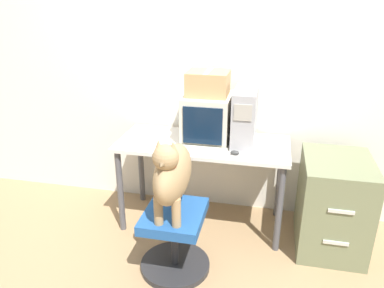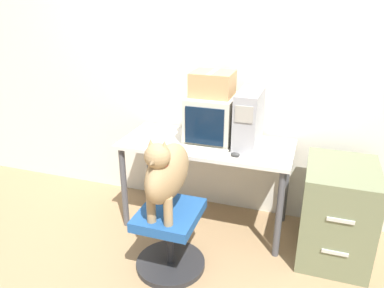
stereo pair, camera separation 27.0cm
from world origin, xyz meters
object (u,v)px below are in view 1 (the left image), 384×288
keyboard (195,151)px  pc_tower (245,117)px  filing_cabinet (333,204)px  cardboard_box (208,83)px  office_chair (175,238)px  dog (172,173)px  crt_monitor (207,118)px

keyboard → pc_tower: bearing=39.1°
filing_cabinet → cardboard_box: size_ratio=2.31×
office_chair → cardboard_box: (0.10, 0.69, 0.95)m
pc_tower → office_chair: (-0.39, -0.67, -0.71)m
office_chair → dog: 0.52m
crt_monitor → office_chair: 0.97m
crt_monitor → filing_cabinet: size_ratio=0.58×
pc_tower → keyboard: (-0.33, -0.27, -0.20)m
pc_tower → dog: (-0.39, -0.70, -0.19)m
keyboard → filing_cabinet: keyboard is taller
pc_tower → cardboard_box: cardboard_box is taller
keyboard → dog: (-0.06, -0.43, 0.02)m
crt_monitor → cardboard_box: cardboard_box is taller
cardboard_box → office_chair: bearing=-98.2°
keyboard → filing_cabinet: bearing=6.6°
keyboard → office_chair: bearing=-98.8°
office_chair → dog: (-0.00, -0.03, 0.52)m
dog → cardboard_box: bearing=82.1°
cardboard_box → dog: bearing=-97.9°
keyboard → filing_cabinet: 1.12m
filing_cabinet → cardboard_box: 1.32m
pc_tower → keyboard: pc_tower is taller
crt_monitor → dog: 0.74m
crt_monitor → keyboard: 0.33m
crt_monitor → keyboard: bearing=-97.5°
keyboard → office_chair: (-0.06, -0.40, -0.50)m
crt_monitor → keyboard: (-0.04, -0.28, -0.17)m
pc_tower → dog: size_ratio=0.74×
pc_tower → office_chair: size_ratio=0.86×
crt_monitor → pc_tower: bearing=-2.4°
pc_tower → cardboard_box: bearing=176.9°
cardboard_box → keyboard: bearing=-97.4°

